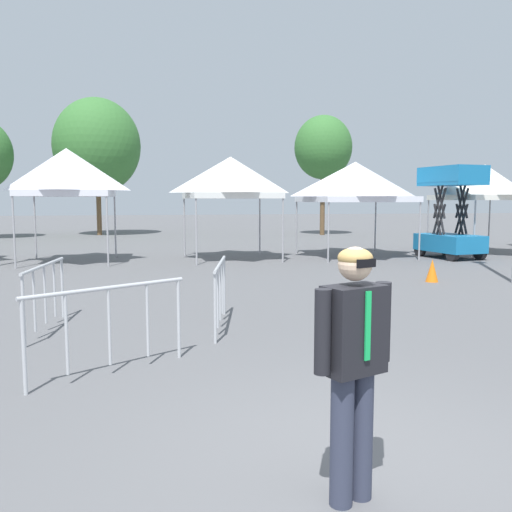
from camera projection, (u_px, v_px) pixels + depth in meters
name	position (u px, v px, depth m)	size (l,w,h in m)	color
ground_plane	(356.00, 465.00, 4.23)	(140.00, 140.00, 0.00)	#5B5B5E
canopy_tent_far_right	(67.00, 172.00, 17.56)	(2.95, 2.95, 3.76)	#9E9EA3
canopy_tent_behind_right	(231.00, 178.00, 18.54)	(3.23, 3.23, 3.56)	#9E9EA3
canopy_tent_center	(355.00, 182.00, 19.41)	(3.68, 3.68, 3.45)	#9E9EA3
canopy_tent_right_of_center	(484.00, 182.00, 20.51)	(3.26, 3.26, 3.43)	#9E9EA3
scissor_lift	(450.00, 229.00, 19.10)	(1.76, 2.50, 3.25)	black
person_foreground	(353.00, 356.00, 3.62)	(0.61, 0.38, 1.78)	#33384C
tree_behind_tents_center	(97.00, 146.00, 31.04)	(4.97, 4.97, 7.93)	brown
tree_behind_tents_right	(323.00, 148.00, 31.22)	(3.36, 3.36, 6.97)	brown
crowd_barrier_mid_lot	(220.00, 282.00, 8.72)	(0.47, 2.07, 1.08)	#B7BABF
crowd_barrier_near_person	(44.00, 284.00, 8.49)	(0.28, 2.09, 1.08)	#B7BABF
crowd_barrier_by_lift	(109.00, 313.00, 6.35)	(1.81, 1.16, 1.08)	#B7BABF
traffic_cone_lot_center	(432.00, 271.00, 13.62)	(0.32, 0.32, 0.58)	orange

